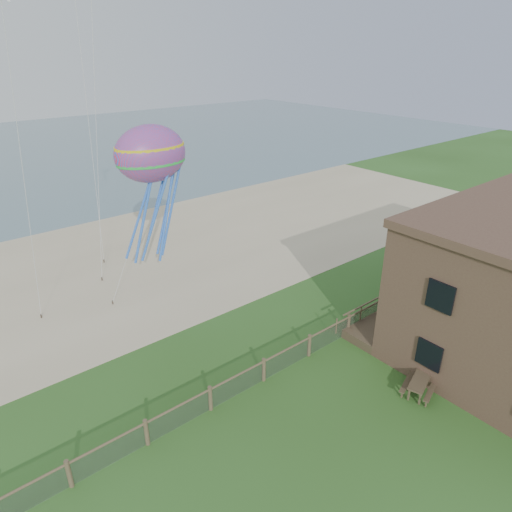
{
  "coord_description": "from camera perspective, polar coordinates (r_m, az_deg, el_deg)",
  "views": [
    {
      "loc": [
        -11.06,
        -6.99,
        14.39
      ],
      "look_at": [
        1.16,
        8.0,
        5.42
      ],
      "focal_mm": 32.0,
      "sensor_mm": 36.0,
      "label": 1
    }
  ],
  "objects": [
    {
      "name": "motel_deck",
      "position": [
        30.37,
        21.45,
        -4.76
      ],
      "size": [
        15.0,
        2.0,
        0.5
      ],
      "primitive_type": "cube",
      "color": "#4F3D2D",
      "rests_on": "ground"
    },
    {
      "name": "chainlink_fence",
      "position": [
        21.97,
        0.97,
        -14.18
      ],
      "size": [
        36.2,
        0.2,
        1.25
      ],
      "primitive_type": null,
      "color": "#4A3D2A",
      "rests_on": "ground"
    },
    {
      "name": "picnic_table",
      "position": [
        22.63,
        19.66,
        -15.17
      ],
      "size": [
        2.04,
        1.76,
        0.73
      ],
      "primitive_type": null,
      "rotation": [
        0.0,
        0.0,
        0.31
      ],
      "color": "#4F3D2D",
      "rests_on": "ground"
    },
    {
      "name": "ground",
      "position": [
        19.45,
        13.49,
        -23.76
      ],
      "size": [
        160.0,
        160.0,
        0.0
      ],
      "primitive_type": "plane",
      "color": "#2C501B",
      "rests_on": "ground"
    },
    {
      "name": "octopus_kite",
      "position": [
        24.54,
        -12.61,
        7.94
      ],
      "size": [
        4.34,
        3.71,
        7.53
      ],
      "primitive_type": null,
      "rotation": [
        0.0,
        0.0,
        -0.36
      ],
      "color": "#FE2842"
    },
    {
      "name": "sand_beach",
      "position": [
        34.2,
        -16.57,
        -1.1
      ],
      "size": [
        72.0,
        20.0,
        0.02
      ],
      "primitive_type": "cube",
      "color": "tan",
      "rests_on": "ground"
    }
  ]
}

